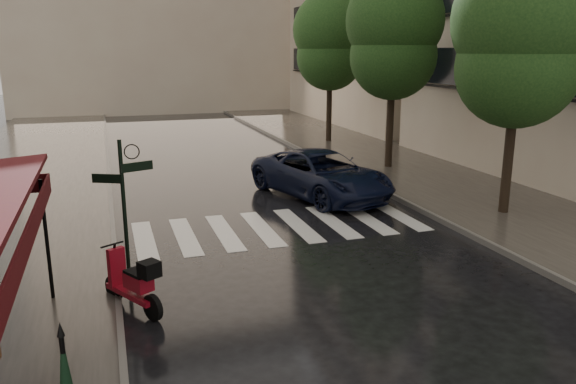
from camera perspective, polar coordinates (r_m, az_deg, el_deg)
ground at (r=9.61m, az=-7.39°, el=-15.73°), size 120.00×120.00×0.00m
sidewalk_near at (r=20.98m, az=-25.98°, el=-0.20°), size 6.00×60.00×0.12m
sidewalk_far at (r=23.81m, az=11.72°, el=2.55°), size 5.50×60.00×0.12m
curb_near at (r=20.75m, az=-17.65°, el=0.48°), size 0.12×60.00×0.16m
curb_far at (r=22.57m, az=5.52°, el=2.18°), size 0.12×60.00×0.16m
crosswalk at (r=15.63m, az=-0.82°, el=-3.53°), size 7.85×3.20×0.01m
signpost at (r=11.59m, az=-16.31°, el=-1.07°), size 1.17×0.29×3.10m
tree_near at (r=17.21m, az=22.58°, el=15.02°), size 3.80×3.80×7.99m
tree_mid at (r=22.99m, az=10.75°, el=16.07°), size 3.80×3.80×8.34m
tree_far at (r=29.40m, az=4.33°, el=15.56°), size 3.80×3.80×8.16m
scooter at (r=10.99m, az=-15.41°, el=-8.96°), size 1.04×1.61×1.18m
parked_car at (r=18.69m, az=3.38°, el=1.82°), size 3.98×5.95×1.52m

